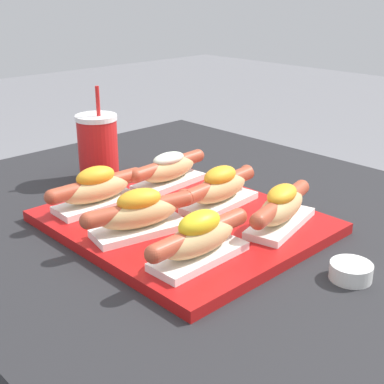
# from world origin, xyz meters

# --- Properties ---
(patio_table) EXTENTS (1.16, 0.91, 0.73)m
(patio_table) POSITION_xyz_m (0.00, 0.00, 0.36)
(patio_table) COLOR #232326
(patio_table) RESTS_ON ground_plane
(serving_tray) EXTENTS (0.42, 0.37, 0.02)m
(serving_tray) POSITION_xyz_m (-0.01, -0.06, 0.74)
(serving_tray) COLOR #B71414
(serving_tray) RESTS_ON patio_table
(hot_dog_0) EXTENTS (0.06, 0.20, 0.07)m
(hot_dog_0) POSITION_xyz_m (-0.15, -0.14, 0.78)
(hot_dog_0) COLOR white
(hot_dog_0) RESTS_ON serving_tray
(hot_dog_1) EXTENTS (0.09, 0.19, 0.07)m
(hot_dog_1) POSITION_xyz_m (-0.01, -0.16, 0.78)
(hot_dog_1) COLOR white
(hot_dog_1) RESTS_ON serving_tray
(hot_dog_2) EXTENTS (0.06, 0.20, 0.07)m
(hot_dog_2) POSITION_xyz_m (0.12, -0.15, 0.78)
(hot_dog_2) COLOR white
(hot_dog_2) RESTS_ON serving_tray
(hot_dog_3) EXTENTS (0.07, 0.19, 0.07)m
(hot_dog_3) POSITION_xyz_m (-0.14, 0.02, 0.78)
(hot_dog_3) COLOR white
(hot_dog_3) RESTS_ON serving_tray
(hot_dog_4) EXTENTS (0.07, 0.19, 0.07)m
(hot_dog_4) POSITION_xyz_m (-0.00, 0.02, 0.78)
(hot_dog_4) COLOR white
(hot_dog_4) RESTS_ON serving_tray
(hot_dog_5) EXTENTS (0.09, 0.19, 0.07)m
(hot_dog_5) POSITION_xyz_m (0.13, 0.02, 0.78)
(hot_dog_5) COLOR white
(hot_dog_5) RESTS_ON serving_tray
(sauce_bowl) EXTENTS (0.06, 0.06, 0.02)m
(sauce_bowl) POSITION_xyz_m (0.28, -0.01, 0.74)
(sauce_bowl) COLOR silver
(sauce_bowl) RESTS_ON patio_table
(drink_cup) EXTENTS (0.08, 0.08, 0.20)m
(drink_cup) POSITION_xyz_m (-0.31, -0.03, 0.80)
(drink_cup) COLOR red
(drink_cup) RESTS_ON patio_table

